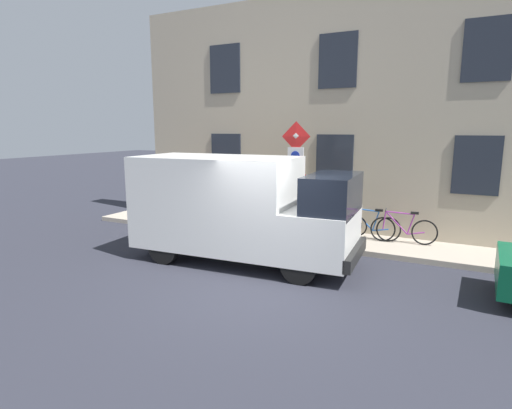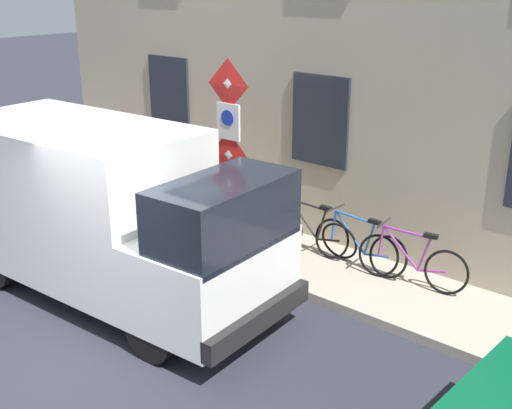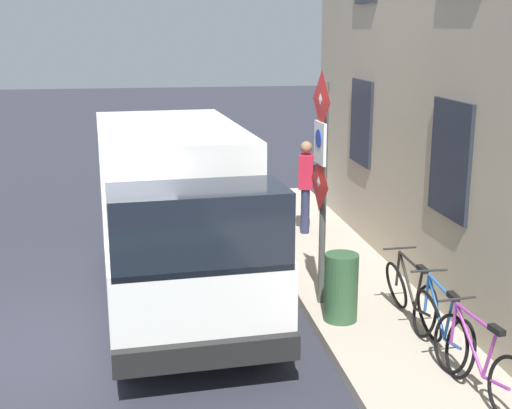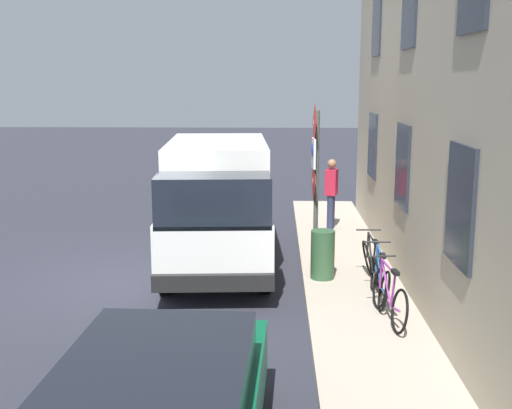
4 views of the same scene
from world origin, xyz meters
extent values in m
plane|color=#292A34|center=(0.00, 0.00, 0.00)|extent=(80.00, 80.00, 0.00)
cube|color=#ACA08E|center=(3.87, 0.00, 0.07)|extent=(1.77, 15.40, 0.14)
cube|color=#B4A58C|center=(5.11, 0.00, 3.49)|extent=(0.70, 13.40, 6.98)
cube|color=#232833|center=(4.74, 0.00, 2.23)|extent=(0.06, 1.10, 1.50)
cube|color=#232833|center=(4.74, 3.68, 2.23)|extent=(0.06, 1.10, 1.50)
cylinder|color=#474C47|center=(3.24, 0.61, 1.66)|extent=(0.09, 0.09, 3.05)
pyramid|color=silver|center=(3.16, 0.61, 2.94)|extent=(0.06, 0.50, 0.50)
pyramid|color=red|center=(3.16, 0.61, 2.94)|extent=(0.04, 0.56, 0.56)
cube|color=white|center=(3.18, 0.61, 2.39)|extent=(0.06, 0.44, 0.56)
cylinder|color=#1933B2|center=(3.15, 0.61, 2.45)|extent=(0.02, 0.24, 0.24)
pyramid|color=silver|center=(3.16, 0.61, 1.84)|extent=(0.06, 0.50, 0.50)
pyramid|color=red|center=(3.16, 0.61, 1.84)|extent=(0.04, 0.56, 0.56)
cube|color=white|center=(1.24, 1.87, 1.41)|extent=(2.24, 3.92, 2.18)
cube|color=white|center=(1.41, -0.73, 0.87)|extent=(2.09, 1.53, 1.10)
cube|color=black|center=(1.43, -0.94, 1.77)|extent=(1.98, 1.10, 0.84)
cube|color=black|center=(1.46, -1.48, 0.50)|extent=(2.01, 0.29, 0.28)
cylinder|color=black|center=(2.28, -0.43, 0.38)|extent=(0.27, 0.77, 0.76)
cylinder|color=black|center=(0.52, -0.55, 0.38)|extent=(0.27, 0.77, 0.76)
cylinder|color=black|center=(2.06, 2.89, 0.38)|extent=(0.27, 0.77, 0.76)
cylinder|color=black|center=(0.30, 2.77, 0.38)|extent=(0.27, 0.77, 0.76)
torus|color=black|center=(4.15, -1.58, 0.47)|extent=(0.21, 0.67, 0.66)
torus|color=black|center=(4.27, -2.62, 0.47)|extent=(0.21, 0.67, 0.66)
cylinder|color=#8F338F|center=(4.19, -1.91, 0.68)|extent=(0.11, 0.60, 0.60)
cylinder|color=#8F338F|center=(4.20, -1.99, 0.95)|extent=(0.12, 0.73, 0.07)
cylinder|color=#8F338F|center=(4.23, -2.27, 0.66)|extent=(0.06, 0.19, 0.55)
cylinder|color=#8F338F|center=(4.24, -2.41, 0.43)|extent=(0.09, 0.43, 0.12)
cylinder|color=#8F338F|center=(4.15, -1.60, 0.72)|extent=(0.05, 0.09, 0.50)
cube|color=black|center=(4.24, -2.35, 0.97)|extent=(0.10, 0.21, 0.06)
cylinder|color=#262626|center=(4.15, -1.63, 1.02)|extent=(0.46, 0.08, 0.03)
torus|color=black|center=(4.22, -0.67, 0.47)|extent=(0.19, 0.66, 0.65)
torus|color=black|center=(4.19, -1.72, 0.47)|extent=(0.19, 0.66, 0.65)
cylinder|color=blue|center=(4.21, -1.01, 0.68)|extent=(0.05, 0.60, 0.60)
cylinder|color=blue|center=(4.21, -1.08, 0.95)|extent=(0.06, 0.73, 0.07)
cylinder|color=blue|center=(4.20, -1.37, 0.66)|extent=(0.04, 0.19, 0.55)
cylinder|color=blue|center=(4.20, -1.51, 0.43)|extent=(0.05, 0.43, 0.12)
cylinder|color=blue|center=(4.22, -0.69, 0.72)|extent=(0.04, 0.09, 0.50)
cube|color=black|center=(4.20, -1.44, 0.97)|extent=(0.09, 0.20, 0.06)
cylinder|color=#262626|center=(4.22, -0.72, 1.02)|extent=(0.46, 0.04, 0.03)
torus|color=black|center=(4.19, 0.24, 0.47)|extent=(0.20, 0.66, 0.65)
torus|color=black|center=(4.22, -0.81, 0.47)|extent=(0.20, 0.66, 0.65)
cylinder|color=black|center=(4.20, -0.10, 0.68)|extent=(0.05, 0.60, 0.60)
cylinder|color=black|center=(4.20, -0.18, 0.95)|extent=(0.06, 0.73, 0.07)
cylinder|color=black|center=(4.21, -0.46, 0.66)|extent=(0.04, 0.19, 0.55)
cylinder|color=black|center=(4.22, -0.60, 0.43)|extent=(0.05, 0.43, 0.12)
cylinder|color=black|center=(4.19, 0.21, 0.72)|extent=(0.04, 0.09, 0.50)
cube|color=black|center=(4.22, -0.54, 0.97)|extent=(0.09, 0.20, 0.06)
cylinder|color=#262626|center=(4.19, 0.19, 1.02)|extent=(0.46, 0.04, 0.03)
cylinder|color=#262B47|center=(3.85, 4.14, 0.56)|extent=(0.16, 0.16, 0.85)
cylinder|color=#262B47|center=(3.80, 3.96, 0.56)|extent=(0.16, 0.16, 0.85)
cube|color=#AE1C33|center=(3.83, 4.05, 1.30)|extent=(0.35, 0.45, 0.62)
sphere|color=#936B4C|center=(3.83, 4.05, 1.75)|extent=(0.22, 0.22, 0.22)
cylinder|color=#2D5133|center=(3.34, -0.02, 0.59)|extent=(0.44, 0.44, 0.90)
camera|label=1|loc=(-7.10, -3.41, 3.16)|focal=28.98mm
camera|label=2|loc=(-3.85, -5.99, 4.52)|focal=45.13mm
camera|label=3|loc=(0.87, -8.19, 3.84)|focal=48.68mm
camera|label=4|loc=(2.49, -11.46, 3.74)|focal=45.07mm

